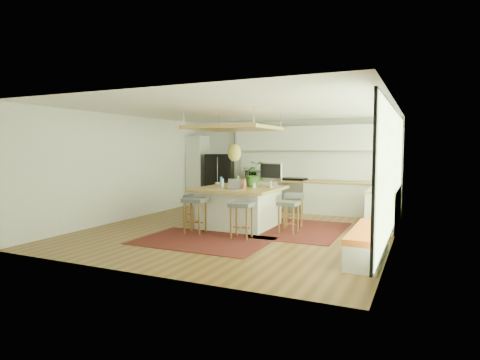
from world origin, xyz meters
The scene contains 36 objects.
floor centered at (0.00, 0.00, 0.00)m, with size 7.00×7.00×0.00m, color #503516.
ceiling centered at (0.00, 0.00, 2.70)m, with size 7.00×7.00×0.00m, color white.
wall_back centered at (0.00, 3.50, 1.35)m, with size 6.50×6.50×0.00m, color silver.
wall_front centered at (0.00, -3.50, 1.35)m, with size 6.50×6.50×0.00m, color silver.
wall_left centered at (-3.25, 0.00, 1.35)m, with size 7.00×7.00×0.00m, color silver.
wall_right centered at (3.25, 0.00, 1.35)m, with size 7.00×7.00×0.00m, color silver.
window_wall centered at (3.22, 0.00, 1.40)m, with size 0.10×6.20×2.60m, color black, non-canonical shape.
pantry centered at (-2.95, 3.18, 1.12)m, with size 0.55×0.60×2.25m, color beige.
back_counter_base centered at (0.55, 3.18, 0.44)m, with size 4.20×0.60×0.88m, color beige.
back_counter_top centered at (0.55, 3.18, 0.90)m, with size 4.24×0.64×0.05m, color olive.
backsplash centered at (0.55, 3.48, 1.35)m, with size 4.20×0.02×0.80m, color white.
upper_cabinets centered at (0.55, 3.32, 2.15)m, with size 4.20×0.34×0.70m, color beige.
range centered at (0.30, 3.18, 0.50)m, with size 0.76×0.62×1.00m, color #A5A5AA, non-canonical shape.
right_counter_base centered at (2.93, 2.00, 0.44)m, with size 0.60×2.50×0.88m, color beige.
right_counter_top centered at (2.93, 2.00, 0.90)m, with size 0.64×2.54×0.05m, color olive.
window_bench centered at (2.95, -1.20, 0.25)m, with size 0.52×2.00×0.50m, color beige, non-canonical shape.
ceiling_panel centered at (-0.30, 0.40, 2.05)m, with size 1.86×1.86×0.80m, color olive, non-canonical shape.
rug_near centered at (-0.22, -1.26, 0.01)m, with size 2.60×1.80×0.01m, color black.
rug_right centered at (1.29, 0.62, 0.01)m, with size 1.80×2.60×0.01m, color black.
fridge centered at (-2.12, 3.17, 0.93)m, with size 0.83×0.65×1.68m, color black, non-canonical shape.
island centered at (-0.17, 0.42, 0.47)m, with size 1.85×1.85×0.93m, color olive, non-canonical shape.
stool_near_left centered at (-0.73, -0.68, 0.35)m, with size 0.46×0.46×0.78m, color #424749, non-canonical shape.
stool_near_right centered at (0.40, -0.74, 0.35)m, with size 0.44×0.44×0.75m, color #424749, non-canonical shape.
stool_right_front centered at (1.14, 0.10, 0.35)m, with size 0.42×0.42×0.70m, color #424749, non-canonical shape.
stool_right_back centered at (0.99, 0.97, 0.35)m, with size 0.46×0.46×0.78m, color #424749, non-canonical shape.
stool_left_side centered at (-1.37, 0.34, 0.35)m, with size 0.41×0.41×0.70m, color #424749, non-canonical shape.
laptop centered at (-0.15, -0.06, 1.05)m, with size 0.34×0.36×0.25m, color #A5A5AA, non-canonical shape.
monitor centered at (0.45, 0.84, 1.19)m, with size 0.63×0.23×0.59m, color #A5A5AA, non-canonical shape.
microwave centered at (-0.96, 3.20, 1.09)m, with size 0.48×0.26×0.32m, color #A5A5AA.
island_plant centered at (-0.02, 0.87, 1.17)m, with size 0.55×0.61×0.47m, color #1E4C19.
island_bowl centered at (-0.88, 0.77, 0.96)m, with size 0.24×0.24×0.06m, color white.
island_bottle_0 centered at (-0.72, 0.52, 1.03)m, with size 0.07×0.07×0.19m, color #2D6DB5.
island_bottle_1 centered at (-0.57, 0.27, 1.03)m, with size 0.07×0.07×0.19m, color silver.
island_bottle_2 centered at (0.08, 0.12, 1.03)m, with size 0.07×0.07×0.19m, color #9D3441.
island_bottle_3 centered at (0.18, 0.47, 1.03)m, with size 0.07×0.07×0.19m, color white.
island_bottle_4 centered at (-0.37, 0.67, 1.03)m, with size 0.07×0.07×0.19m, color #546F43.
Camera 1 is at (3.77, -8.15, 1.83)m, focal length 30.15 mm.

